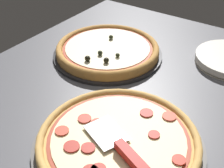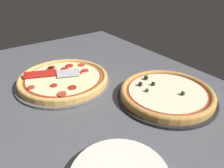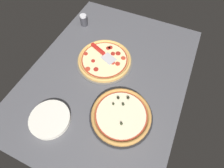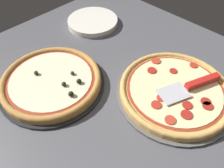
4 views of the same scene
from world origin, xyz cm
name	(u,v)px [view 2 (image 2 of 4)]	position (x,y,z in cm)	size (l,w,h in cm)	color
ground_plane	(89,91)	(0.00, 0.00, -1.80)	(138.69, 104.17, 3.60)	#4C4C51
pizza_pan_front	(64,82)	(-9.06, -6.91, 0.50)	(40.37, 40.37, 1.00)	#565451
pizza_front	(63,78)	(-9.07, -6.90, 2.45)	(37.95, 37.95, 2.79)	tan
pizza_pan_back	(166,97)	(24.88, 20.14, 0.50)	(37.66, 37.66, 1.00)	black
pizza_back	(167,93)	(24.85, 20.13, 2.56)	(35.40, 35.40, 4.20)	#B77F3D
serving_spatula	(47,74)	(-13.34, -12.32, 4.60)	(13.06, 23.00, 2.00)	#B7B7BC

